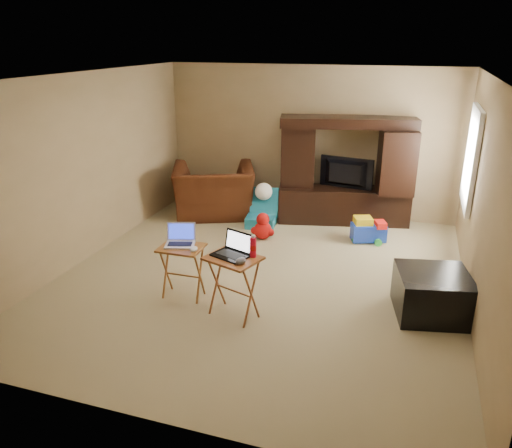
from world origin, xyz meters
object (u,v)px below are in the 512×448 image
(plush_toy, at_px, (263,226))
(mouse_right, at_px, (241,261))
(push_toy, at_px, (369,229))
(tray_table_left, at_px, (183,272))
(laptop_right, at_px, (230,246))
(tray_table_right, at_px, (234,287))
(mouse_left, at_px, (194,249))
(water_bottle, at_px, (253,247))
(entertainment_center, at_px, (345,171))
(laptop_left, at_px, (179,236))
(recliner, at_px, (214,191))
(ottoman, at_px, (432,294))
(child_rocker, at_px, (261,208))
(television, at_px, (345,174))

(plush_toy, height_order, mouse_right, mouse_right)
(plush_toy, height_order, push_toy, plush_toy)
(plush_toy, bearing_deg, tray_table_left, -100.10)
(tray_table_left, height_order, laptop_right, laptop_right)
(tray_table_right, distance_m, mouse_left, 0.64)
(laptop_right, height_order, water_bottle, laptop_right)
(plush_toy, bearing_deg, mouse_right, -78.29)
(entertainment_center, height_order, push_toy, entertainment_center)
(mouse_left, bearing_deg, laptop_left, 155.56)
(recliner, distance_m, tray_table_right, 3.39)
(ottoman, bearing_deg, tray_table_right, -161.03)
(plush_toy, bearing_deg, ottoman, -32.26)
(ottoman, relative_size, water_bottle, 3.50)
(tray_table_left, height_order, water_bottle, water_bottle)
(tray_table_right, distance_m, laptop_right, 0.48)
(entertainment_center, height_order, plush_toy, entertainment_center)
(laptop_left, bearing_deg, push_toy, 34.06)
(child_rocker, relative_size, tray_table_right, 0.86)
(child_rocker, bearing_deg, television, 18.18)
(recliner, relative_size, water_bottle, 6.11)
(laptop_right, relative_size, mouse_right, 2.58)
(laptop_right, bearing_deg, television, 98.54)
(child_rocker, xyz_separation_m, tray_table_left, (-0.17, -2.55, 0.01))
(laptop_right, xyz_separation_m, water_bottle, (0.24, 0.06, -0.01))
(television, height_order, laptop_left, television)
(child_rocker, distance_m, tray_table_right, 2.83)
(laptop_left, bearing_deg, tray_table_right, -35.76)
(child_rocker, bearing_deg, laptop_left, -101.82)
(ottoman, xyz_separation_m, mouse_left, (-2.62, -0.56, 0.42))
(television, distance_m, laptop_right, 3.42)
(laptop_right, bearing_deg, ottoman, 38.82)
(television, bearing_deg, mouse_right, 90.59)
(mouse_left, bearing_deg, ottoman, 12.00)
(tray_table_right, bearing_deg, water_bottle, 40.56)
(push_toy, xyz_separation_m, water_bottle, (-0.99, -2.57, 0.63))
(television, relative_size, plush_toy, 2.10)
(tray_table_right, bearing_deg, laptop_left, 179.82)
(mouse_left, height_order, water_bottle, water_bottle)
(television, bearing_deg, laptop_right, 87.41)
(push_toy, distance_m, laptop_right, 2.97)
(tray_table_right, bearing_deg, child_rocker, 120.07)
(mouse_right, distance_m, water_bottle, 0.23)
(television, distance_m, mouse_right, 3.53)
(television, xyz_separation_m, laptop_left, (-1.43, -3.11, -0.07))
(entertainment_center, distance_m, plush_toy, 1.69)
(recliner, bearing_deg, laptop_right, 92.84)
(child_rocker, relative_size, mouse_left, 4.70)
(push_toy, distance_m, mouse_left, 3.07)
(plush_toy, distance_m, water_bottle, 2.33)
(television, relative_size, tray_table_left, 1.37)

